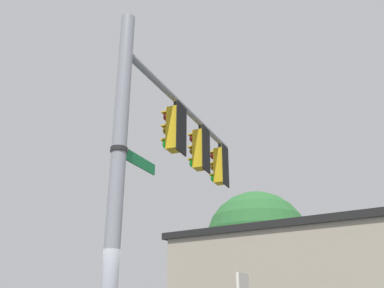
{
  "coord_description": "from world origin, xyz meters",
  "views": [
    {
      "loc": [
        -5.74,
        -3.69,
        1.66
      ],
      "look_at": [
        3.11,
        -0.14,
        5.44
      ],
      "focal_mm": 38.17,
      "sensor_mm": 36.0,
      "label": 1
    }
  ],
  "objects_px": {
    "traffic_light_mid_inner": "(199,150)",
    "traffic_light_mid_outer": "(219,166)",
    "street_name_sign": "(130,156)",
    "traffic_light_nearest_pole": "(174,129)"
  },
  "relations": [
    {
      "from": "traffic_light_mid_inner",
      "to": "traffic_light_mid_outer",
      "type": "bearing_deg",
      "value": -2.52
    },
    {
      "from": "traffic_light_mid_inner",
      "to": "street_name_sign",
      "type": "height_order",
      "value": "traffic_light_mid_inner"
    },
    {
      "from": "street_name_sign",
      "to": "traffic_light_nearest_pole",
      "type": "bearing_deg",
      "value": -1.86
    },
    {
      "from": "traffic_light_mid_outer",
      "to": "street_name_sign",
      "type": "bearing_deg",
      "value": 177.73
    },
    {
      "from": "traffic_light_nearest_pole",
      "to": "traffic_light_mid_outer",
      "type": "distance_m",
      "value": 2.96
    },
    {
      "from": "traffic_light_mid_inner",
      "to": "traffic_light_mid_outer",
      "type": "height_order",
      "value": "same"
    },
    {
      "from": "traffic_light_nearest_pole",
      "to": "street_name_sign",
      "type": "height_order",
      "value": "traffic_light_nearest_pole"
    },
    {
      "from": "traffic_light_mid_inner",
      "to": "traffic_light_mid_outer",
      "type": "xyz_separation_m",
      "value": [
        1.48,
        -0.07,
        0.0
      ]
    },
    {
      "from": "traffic_light_mid_outer",
      "to": "street_name_sign",
      "type": "xyz_separation_m",
      "value": [
        -4.75,
        0.19,
        -1.26
      ]
    },
    {
      "from": "traffic_light_nearest_pole",
      "to": "traffic_light_mid_outer",
      "type": "bearing_deg",
      "value": -2.52
    }
  ]
}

